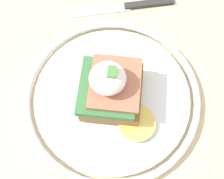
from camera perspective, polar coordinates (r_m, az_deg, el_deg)
name	(u,v)px	position (r m, az deg, el deg)	size (l,w,h in m)	color
ground_plane	(110,172)	(1.14, -0.48, -16.47)	(6.00, 6.00, 0.00)	#B2ADA3
dining_table	(107,137)	(0.54, -0.99, -9.62)	(0.95, 0.78, 0.73)	#C6B28E
plate	(112,96)	(0.43, 0.00, -1.40)	(0.27, 0.27, 0.02)	silver
sandwich	(112,88)	(0.39, 0.00, 0.25)	(0.11, 0.11, 0.08)	olive
knife	(130,6)	(0.52, 3.74, 16.54)	(0.06, 0.18, 0.01)	#2D2D2D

